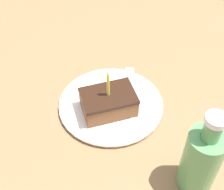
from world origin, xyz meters
name	(u,v)px	position (x,y,z in m)	size (l,w,h in m)	color
ground_plane	(108,105)	(0.00, 0.00, -0.02)	(2.40, 2.40, 0.04)	olive
plate	(112,104)	(0.02, 0.00, 0.01)	(0.26, 0.26, 0.01)	white
cake_slice	(108,102)	(0.04, -0.01, 0.04)	(0.09, 0.13, 0.13)	brown
fork	(130,87)	(-0.01, 0.06, 0.02)	(0.17, 0.08, 0.00)	#B2B2B7
bottle	(201,159)	(0.27, 0.10, 0.08)	(0.07, 0.07, 0.20)	#599959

